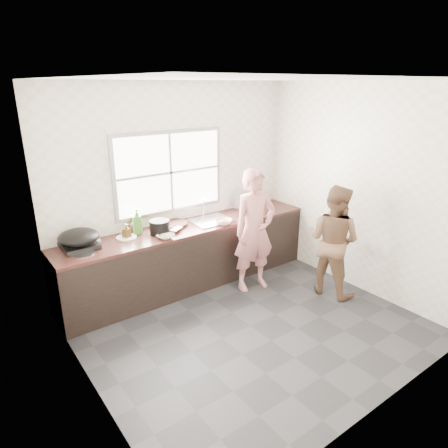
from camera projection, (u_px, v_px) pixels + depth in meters
floor at (250, 326)px, 4.63m from camera, size 3.60×3.20×0.01m
ceiling at (257, 78)px, 3.73m from camera, size 3.60×3.20×0.01m
wall_back at (176, 186)px, 5.40m from camera, size 3.60×0.01×2.70m
wall_left at (80, 258)px, 3.17m from camera, size 0.01×3.20×2.70m
wall_right at (359, 190)px, 5.19m from camera, size 0.01×3.20×2.70m
wall_front at (393, 270)px, 2.97m from camera, size 3.60×0.01×2.70m
cabinet at (191, 257)px, 5.48m from camera, size 3.60×0.62×0.82m
countertop at (190, 227)px, 5.33m from camera, size 3.60×0.64×0.04m
sink at (211, 221)px, 5.52m from camera, size 0.55×0.45×0.02m
faucet at (203, 207)px, 5.62m from camera, size 0.02×0.02×0.30m
window_frame at (170, 172)px, 5.27m from camera, size 1.60×0.05×1.10m
window_glazing at (171, 173)px, 5.25m from camera, size 1.50×0.01×1.00m
woman at (254, 234)px, 5.28m from camera, size 0.62×0.46×1.54m
person_side at (333, 240)px, 5.17m from camera, size 0.69×0.81×1.47m
cutting_board at (173, 224)px, 5.35m from camera, size 0.51×0.51×0.04m
cleaver at (177, 229)px, 5.11m from camera, size 0.20×0.16×0.01m
bowl_mince at (165, 237)px, 4.89m from camera, size 0.26×0.26×0.05m
bowl_crabs at (223, 222)px, 5.39m from camera, size 0.22×0.22×0.06m
bowl_held at (222, 221)px, 5.42m from camera, size 0.21×0.21×0.05m
black_pot at (160, 227)px, 5.01m from camera, size 0.33×0.33×0.18m
plate_food at (126, 238)px, 4.90m from camera, size 0.31×0.31×0.02m
bottle_green at (137, 221)px, 4.99m from camera, size 0.15×0.15×0.33m
bottle_brown_tall at (127, 232)px, 4.89m from camera, size 0.09×0.10×0.17m
bottle_brown_short at (134, 225)px, 5.09m from camera, size 0.18×0.18×0.18m
glass_jar at (124, 233)px, 4.95m from camera, size 0.07×0.07×0.09m
burner at (79, 246)px, 4.61m from camera, size 0.39×0.39×0.06m
wok at (79, 237)px, 4.54m from camera, size 0.50×0.50×0.17m
dish_rack at (247, 204)px, 5.83m from camera, size 0.41×0.36×0.26m
pot_lid_left at (83, 254)px, 4.44m from camera, size 0.29×0.29×0.01m
pot_lid_right at (90, 241)px, 4.79m from camera, size 0.33×0.33×0.01m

